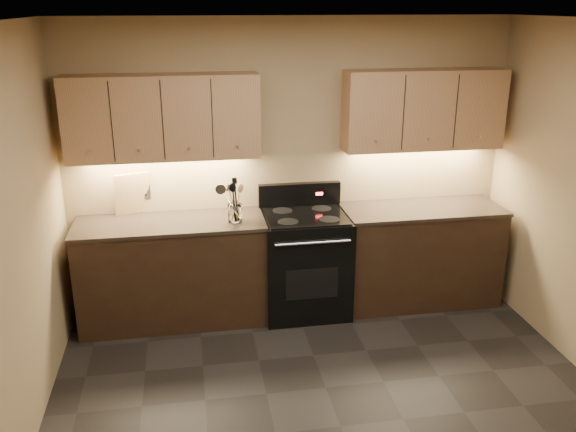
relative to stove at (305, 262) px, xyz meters
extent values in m
plane|color=black|center=(-0.08, -1.68, -0.48)|extent=(4.00, 4.00, 0.00)
plane|color=silver|center=(-0.08, -1.68, 2.12)|extent=(4.00, 4.00, 0.00)
cube|color=tan|center=(-0.08, 0.32, 0.82)|extent=(4.00, 0.04, 2.60)
cube|color=black|center=(-1.18, 0.02, -0.03)|extent=(1.60, 0.60, 0.90)
cube|color=#3D2E26|center=(-1.18, 0.02, 0.44)|extent=(1.62, 0.62, 0.03)
cube|color=black|center=(1.10, 0.02, -0.03)|extent=(1.44, 0.60, 0.90)
cube|color=#3D2E26|center=(1.10, 0.02, 0.44)|extent=(1.46, 0.62, 0.03)
cube|color=black|center=(0.00, -0.01, -0.02)|extent=(0.76, 0.65, 0.92)
cube|color=black|center=(0.00, -0.01, 0.45)|extent=(0.70, 0.60, 0.01)
cube|color=black|center=(0.00, 0.28, 0.55)|extent=(0.76, 0.07, 0.22)
cube|color=red|center=(0.18, 0.24, 0.56)|extent=(0.06, 0.00, 0.03)
cylinder|color=silver|center=(0.00, -0.35, 0.32)|extent=(0.65, 0.02, 0.02)
cube|color=black|center=(0.00, -0.33, -0.07)|extent=(0.46, 0.00, 0.28)
cylinder|color=black|center=(-0.18, -0.16, 0.45)|extent=(0.18, 0.18, 0.00)
cylinder|color=black|center=(0.18, -0.16, 0.45)|extent=(0.18, 0.18, 0.00)
cylinder|color=black|center=(-0.18, 0.14, 0.45)|extent=(0.18, 0.18, 0.00)
cylinder|color=black|center=(0.18, 0.14, 0.45)|extent=(0.18, 0.18, 0.00)
cube|color=#A97D54|center=(-1.18, 0.17, 1.32)|extent=(1.60, 0.30, 0.70)
cube|color=#A97D54|center=(1.10, 0.17, 1.32)|extent=(1.44, 0.30, 0.70)
cube|color=#B2B5BA|center=(-1.38, 0.31, 0.64)|extent=(0.08, 0.01, 0.12)
cylinder|color=white|center=(-0.62, -0.06, 0.53)|extent=(0.14, 0.14, 0.15)
cylinder|color=white|center=(-0.62, -0.06, 0.46)|extent=(0.12, 0.12, 0.02)
cube|color=tan|center=(-1.50, 0.28, 0.64)|extent=(0.31, 0.15, 0.38)
camera|label=1|loc=(-1.00, -4.98, 2.22)|focal=38.00mm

